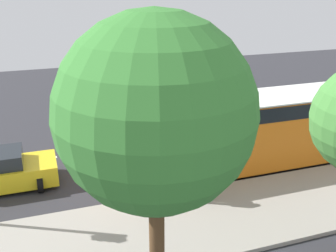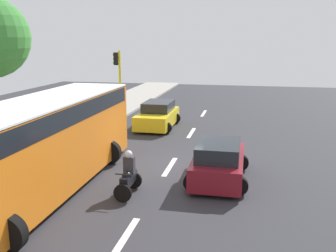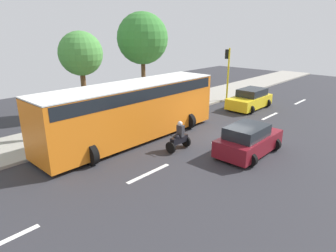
{
  "view_description": "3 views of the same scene",
  "coord_description": "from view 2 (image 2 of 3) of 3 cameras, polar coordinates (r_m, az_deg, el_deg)",
  "views": [
    {
      "loc": [
        17.46,
        -5.29,
        7.84
      ],
      "look_at": [
        0.85,
        0.39,
        1.22
      ],
      "focal_mm": 42.17,
      "sensor_mm": 36.0,
      "label": 1
    },
    {
      "loc": [
        -3.01,
        14.67,
        5.1
      ],
      "look_at": [
        0.08,
        -0.01,
        1.72
      ],
      "focal_mm": 40.75,
      "sensor_mm": 36.0,
      "label": 2
    },
    {
      "loc": [
        -8.28,
        13.69,
        5.89
      ],
      "look_at": [
        1.82,
        2.82,
        0.98
      ],
      "focal_mm": 31.06,
      "sensor_mm": 36.0,
      "label": 3
    }
  ],
  "objects": [
    {
      "name": "motorcycle",
      "position": [
        12.95,
        -5.95,
        -7.51
      ],
      "size": [
        0.6,
        1.3,
        1.53
      ],
      "color": "black",
      "rests_on": "ground"
    },
    {
      "name": "sidewalk",
      "position": [
        18.46,
        -21.58,
        -4.02
      ],
      "size": [
        4.0,
        60.0,
        0.15
      ],
      "primitive_type": "cube",
      "color": "#9E998E",
      "rests_on": "ground"
    },
    {
      "name": "lane_stripe_far_north",
      "position": [
        27.32,
        5.36,
        1.89
      ],
      "size": [
        0.2,
        2.4,
        0.01
      ],
      "primitive_type": "cube",
      "color": "white",
      "rests_on": "ground"
    },
    {
      "name": "car_maroon",
      "position": [
        14.23,
        7.56,
        -5.39
      ],
      "size": [
        2.21,
        3.87,
        1.52
      ],
      "color": "maroon",
      "rests_on": "ground"
    },
    {
      "name": "pedestrian_by_tree",
      "position": [
        17.66,
        -19.18,
        -1.26
      ],
      "size": [
        0.4,
        0.24,
        1.69
      ],
      "color": "#1E1E4C",
      "rests_on": "sidewalk"
    },
    {
      "name": "lane_stripe_south",
      "position": [
        10.5,
        -6.61,
        -16.44
      ],
      "size": [
        0.2,
        2.4,
        0.01
      ],
      "primitive_type": "cube",
      "color": "white",
      "rests_on": "ground"
    },
    {
      "name": "car_yellow_cab",
      "position": [
        22.78,
        -1.57,
        1.58
      ],
      "size": [
        2.32,
        4.16,
        1.52
      ],
      "color": "yellow",
      "rests_on": "ground"
    },
    {
      "name": "city_bus",
      "position": [
        13.29,
        -18.78,
        -2.18
      ],
      "size": [
        3.2,
        11.0,
        3.16
      ],
      "color": "orange",
      "rests_on": "ground"
    },
    {
      "name": "traffic_light_corner",
      "position": [
        23.87,
        -7.43,
        7.37
      ],
      "size": [
        0.49,
        0.24,
        4.5
      ],
      "color": "yellow",
      "rests_on": "ground"
    },
    {
      "name": "lane_stripe_north",
      "position": [
        21.5,
        3.51,
        -1.04
      ],
      "size": [
        0.2,
        2.4,
        0.01
      ],
      "primitive_type": "cube",
      "color": "white",
      "rests_on": "ground"
    },
    {
      "name": "ground_plane",
      "position": [
        15.84,
        0.28,
        -6.29
      ],
      "size": [
        40.0,
        60.0,
        0.1
      ],
      "primitive_type": "cube",
      "color": "#2D2D33"
    },
    {
      "name": "lane_stripe_mid",
      "position": [
        15.82,
        0.28,
        -6.09
      ],
      "size": [
        0.2,
        2.4,
        0.01
      ],
      "primitive_type": "cube",
      "color": "white",
      "rests_on": "ground"
    }
  ]
}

